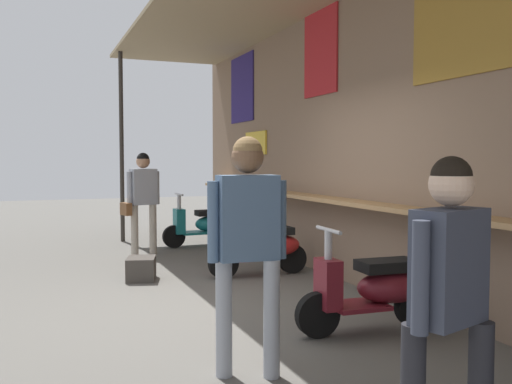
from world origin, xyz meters
TOP-DOWN VIEW (x-y plane):
  - ground_plane at (0.00, 0.00)m, footprint 35.00×35.00m
  - market_stall_facade at (0.00, 1.87)m, footprint 12.50×2.47m
  - scooter_teal at (-4.12, 1.08)m, footprint 0.46×1.40m
  - scooter_red at (-1.32, 1.08)m, footprint 0.46×1.40m
  - scooter_maroon at (1.34, 1.08)m, footprint 0.48×1.40m
  - shopper_with_handbag at (-3.59, -0.14)m, footprint 0.39×0.66m
  - shopper_browsing at (1.91, -0.39)m, footprint 0.27×0.59m
  - shopper_passing at (3.49, 0.04)m, footprint 0.31×0.53m
  - merchandise_crate at (-1.64, -0.52)m, footprint 0.52×0.46m

SIDE VIEW (x-z plane):
  - ground_plane at x=0.00m, z-range 0.00..0.00m
  - merchandise_crate at x=-1.64m, z-range 0.00..0.30m
  - scooter_teal at x=-4.12m, z-range -0.10..0.87m
  - scooter_red at x=-1.32m, z-range -0.10..0.87m
  - scooter_maroon at x=1.34m, z-range -0.10..0.87m
  - shopper_passing at x=3.49m, z-range 0.17..1.76m
  - shopper_with_handbag at x=-3.59m, z-range 0.18..1.86m
  - shopper_browsing at x=1.91m, z-range 0.21..1.94m
  - market_stall_facade at x=0.00m, z-range 0.19..4.07m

